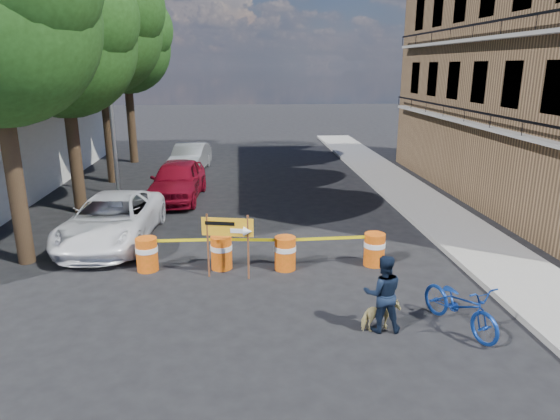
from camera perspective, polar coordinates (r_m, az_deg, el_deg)
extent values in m
plane|color=black|center=(12.58, -0.33, -8.45)|extent=(120.00, 120.00, 0.00)
cube|color=gray|center=(19.48, 16.77, 0.09)|extent=(2.40, 40.00, 0.15)
cylinder|color=#332316|center=(14.91, -28.12, 3.75)|extent=(0.44, 0.44, 5.04)
cylinder|color=#332316|center=(19.55, -22.46, 6.54)|extent=(0.44, 0.44, 4.76)
sphere|color=#1D4112|center=(19.35, -23.63, 16.99)|extent=(5.00, 5.00, 5.00)
sphere|color=#1D4112|center=(18.67, -21.75, 19.89)|extent=(3.75, 3.75, 3.75)
sphere|color=#1D4112|center=(20.17, -24.92, 14.82)|extent=(3.50, 3.50, 3.50)
cylinder|color=#332316|center=(24.28, -19.05, 9.20)|extent=(0.44, 0.44, 5.32)
sphere|color=#1D4112|center=(24.19, -19.96, 18.60)|extent=(5.40, 5.40, 5.40)
sphere|color=#1D4112|center=(23.52, -18.17, 21.18)|extent=(4.05, 4.05, 4.05)
sphere|color=#1D4112|center=(25.01, -21.25, 16.62)|extent=(3.78, 3.78, 3.78)
cylinder|color=#332316|center=(29.15, -16.66, 10.04)|extent=(0.44, 0.44, 4.93)
sphere|color=#1D4112|center=(29.03, -17.28, 17.30)|extent=(4.80, 4.80, 4.80)
sphere|color=#1D4112|center=(28.44, -15.89, 19.22)|extent=(3.60, 3.60, 3.60)
sphere|color=#1D4112|center=(29.76, -18.32, 15.81)|extent=(3.36, 3.36, 3.36)
cylinder|color=gray|center=(21.56, -18.88, 12.03)|extent=(0.16, 0.16, 8.00)
cylinder|color=#C4570B|center=(13.67, -14.96, -4.92)|extent=(0.56, 0.56, 0.90)
cylinder|color=white|center=(13.61, -15.01, -4.33)|extent=(0.58, 0.58, 0.14)
cylinder|color=#C4570B|center=(13.43, -6.71, -4.84)|extent=(0.56, 0.56, 0.90)
cylinder|color=white|center=(13.38, -6.73, -4.24)|extent=(0.58, 0.58, 0.14)
cylinder|color=#C4570B|center=(13.28, 0.59, -4.97)|extent=(0.56, 0.56, 0.90)
cylinder|color=white|center=(13.23, 0.59, -4.36)|extent=(0.58, 0.58, 0.14)
cylinder|color=#C4570B|center=(13.79, 10.72, -4.45)|extent=(0.56, 0.56, 0.90)
cylinder|color=white|center=(13.73, 10.76, -3.87)|extent=(0.58, 0.58, 0.14)
cylinder|color=#592D19|center=(12.80, -8.23, -4.06)|extent=(0.05, 0.05, 1.70)
cylinder|color=#592D19|center=(12.57, -3.65, -4.30)|extent=(0.05, 0.05, 1.70)
cube|color=orange|center=(12.51, -6.03, -1.96)|extent=(1.30, 0.30, 0.47)
cube|color=white|center=(12.46, -4.86, -2.41)|extent=(0.37, 0.09, 0.11)
cone|color=white|center=(12.41, -3.71, -2.46)|extent=(0.25, 0.28, 0.25)
cube|color=black|center=(12.50, -6.91, -1.54)|extent=(0.74, 0.17, 0.09)
imported|color=black|center=(10.41, 11.67, -9.31)|extent=(0.85, 0.69, 1.64)
imported|color=navy|center=(10.81, 20.16, -7.82)|extent=(1.05, 1.26, 2.05)
imported|color=#D0BE77|center=(10.60, 11.36, -11.77)|extent=(0.85, 0.58, 0.66)
imported|color=white|center=(16.06, -18.67, -1.05)|extent=(2.68, 5.30, 1.44)
imported|color=maroon|center=(20.58, -11.64, 3.37)|extent=(2.21, 4.80, 1.59)
imported|color=#A6A9AD|center=(25.97, -10.23, 5.87)|extent=(2.00, 4.46, 1.42)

